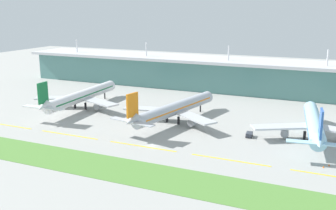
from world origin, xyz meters
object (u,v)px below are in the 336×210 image
at_px(airliner_near, 81,96).
at_px(safety_cone_nose_front, 329,165).
at_px(airliner_far, 314,124).
at_px(safety_cone_right_wingtip, 324,167).
at_px(airliner_middle, 175,109).
at_px(pushback_tug, 249,134).

relative_size(airliner_near, safety_cone_nose_front, 97.88).
bearing_deg(airliner_far, safety_cone_nose_front, -74.87).
height_order(airliner_near, safety_cone_right_wingtip, airliner_near).
bearing_deg(safety_cone_nose_front, safety_cone_right_wingtip, -122.07).
xyz_separation_m(airliner_middle, airliner_far, (59.56, 0.22, -0.01)).
bearing_deg(airliner_near, pushback_tug, -7.11).
xyz_separation_m(airliner_near, pushback_tug, (90.03, -11.23, -5.35)).
bearing_deg(airliner_far, safety_cone_right_wingtip, -79.22).
xyz_separation_m(airliner_near, airliner_far, (113.85, -4.30, -0.01)).
bearing_deg(pushback_tug, airliner_near, 172.89).
distance_m(airliner_far, pushback_tug, 25.37).
xyz_separation_m(airliner_middle, safety_cone_nose_front, (66.56, -25.67, -6.10)).
bearing_deg(safety_cone_right_wingtip, airliner_far, 100.78).
height_order(airliner_far, pushback_tug, airliner_far).
height_order(pushback_tug, safety_cone_right_wingtip, pushback_tug).
bearing_deg(safety_cone_nose_front, airliner_middle, 158.91).
xyz_separation_m(pushback_tug, safety_cone_nose_front, (30.82, -18.95, -0.75)).
xyz_separation_m(airliner_near, safety_cone_right_wingtip, (119.26, -32.72, -6.10)).
relative_size(airliner_near, airliner_middle, 1.02).
xyz_separation_m(airliner_far, safety_cone_right_wingtip, (5.41, -28.42, -6.10)).
bearing_deg(pushback_tug, airliner_middle, 169.36).
height_order(airliner_middle, safety_cone_right_wingtip, airliner_middle).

